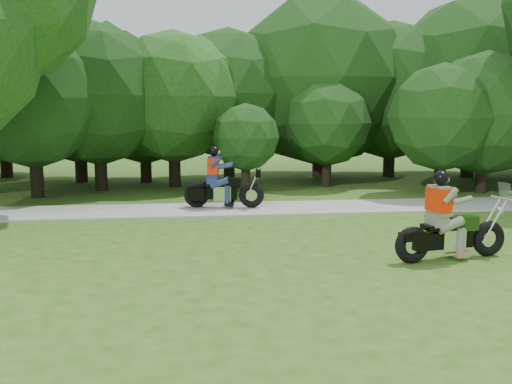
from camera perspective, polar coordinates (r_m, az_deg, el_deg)
name	(u,v)px	position (r m, az deg, el deg)	size (l,w,h in m)	color
ground	(425,292)	(10.09, 16.58, -9.60)	(100.00, 100.00, 0.00)	#2E5317
walkway	(318,207)	(17.49, 6.22, -1.54)	(60.00, 2.20, 0.06)	gray
tree_line	(309,93)	(23.90, 5.32, 9.83)	(41.42, 12.16, 7.87)	black
chopper_motorcycle	(447,227)	(12.08, 18.52, -3.38)	(2.55, 0.90, 1.83)	black
touring_motorcycle	(219,185)	(17.14, -3.75, 0.66)	(2.43, 0.94, 1.85)	black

